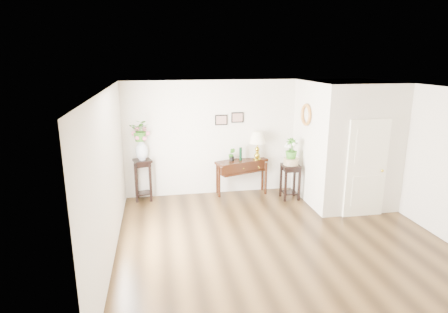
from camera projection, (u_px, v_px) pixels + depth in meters
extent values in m
cube|color=brown|center=(280.00, 240.00, 7.00)|extent=(6.00, 5.50, 0.02)
cube|color=white|center=(287.00, 89.00, 6.29)|extent=(6.00, 5.50, 0.02)
cube|color=silver|center=(247.00, 137.00, 9.26)|extent=(6.00, 0.02, 2.80)
cube|color=silver|center=(367.00, 240.00, 4.03)|extent=(6.00, 0.02, 2.80)
cube|color=silver|center=(109.00, 178.00, 6.13)|extent=(0.02, 5.50, 2.80)
cube|color=silver|center=(433.00, 160.00, 7.16)|extent=(0.02, 5.50, 2.80)
cube|color=silver|center=(345.00, 142.00, 8.69)|extent=(1.80, 1.95, 2.80)
cube|color=white|center=(366.00, 169.00, 7.83)|extent=(0.90, 0.05, 2.10)
cube|color=black|center=(221.00, 120.00, 9.02)|extent=(0.30, 0.02, 0.25)
cube|color=black|center=(237.00, 117.00, 9.07)|extent=(0.30, 0.02, 0.25)
torus|color=#C28B37|center=(306.00, 115.00, 8.49)|extent=(0.07, 0.51, 0.51)
cube|color=black|center=(241.00, 177.00, 9.31)|extent=(1.36, 0.82, 0.86)
cube|color=gold|center=(257.00, 146.00, 9.18)|extent=(0.53, 0.53, 0.71)
cylinder|color=black|center=(241.00, 154.00, 9.15)|extent=(0.08, 0.08, 0.32)
imported|color=#34771F|center=(232.00, 155.00, 9.12)|extent=(0.21, 0.19, 0.30)
cube|color=black|center=(143.00, 180.00, 8.88)|extent=(0.48, 0.48, 0.99)
imported|color=#34771F|center=(141.00, 132.00, 8.59)|extent=(0.56, 0.53, 0.51)
cube|color=black|center=(290.00, 182.00, 8.97)|extent=(0.42, 0.42, 0.85)
cylinder|color=#BFB18A|center=(291.00, 161.00, 8.84)|extent=(0.43, 0.43, 0.16)
imported|color=#34771F|center=(292.00, 149.00, 8.76)|extent=(0.31, 0.31, 0.51)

